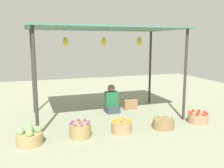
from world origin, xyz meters
TOP-DOWN VIEW (x-y plane):
  - ground_plane at (0.00, 0.00)m, footprint 14.00×14.00m
  - market_stall_structure at (-0.00, 0.00)m, footprint 3.87×2.16m
  - vendor_person at (0.27, 0.32)m, footprint 0.36×0.44m
  - basket_cabbages at (-1.95, -1.29)m, footprint 0.50×0.50m
  - basket_purple_onions at (-0.95, -1.25)m, footprint 0.44×0.44m
  - basket_oranges at (-0.03, -1.25)m, footprint 0.46×0.46m
  - basket_green_chilies at (0.97, -1.33)m, footprint 0.49×0.49m
  - basket_red_tomatoes at (1.97, -1.26)m, footprint 0.48×0.48m
  - wooden_crate_near_vendor at (0.88, 0.44)m, footprint 0.39×0.25m

SIDE VIEW (x-z plane):
  - ground_plane at x=0.00m, z-range 0.00..0.00m
  - basket_green_chilies at x=0.97m, z-range -0.02..0.22m
  - basket_red_tomatoes at x=1.97m, z-range -0.02..0.27m
  - basket_oranges at x=-0.03m, z-range -0.02..0.27m
  - wooden_crate_near_vendor at x=0.88m, z-range 0.00..0.28m
  - basket_cabbages at x=-1.95m, z-range -0.03..0.34m
  - basket_purple_onions at x=-0.95m, z-range -0.02..0.33m
  - vendor_person at x=0.27m, z-range -0.09..0.69m
  - market_stall_structure at x=0.00m, z-range 0.99..3.31m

